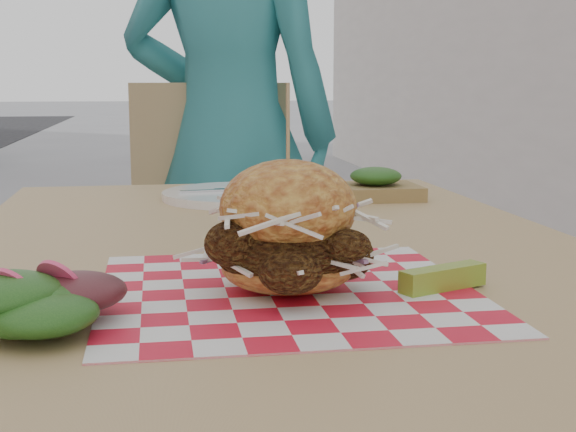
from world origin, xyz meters
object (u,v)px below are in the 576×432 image
diner (229,134)px  sandwich (288,234)px  patio_table (270,299)px  patio_chair (216,235)px

diner → sandwich: (-0.07, -1.41, -0.01)m
sandwich → patio_table: bearing=85.7°
diner → patio_table: diner is taller
patio_table → patio_chair: bearing=89.6°
patio_table → sandwich: bearing=-94.3°
patio_chair → sandwich: bearing=-86.5°
diner → patio_chair: bearing=79.3°
diner → sandwich: bearing=107.9°
patio_chair → sandwich: 1.37m
patio_chair → sandwich: size_ratio=4.77×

